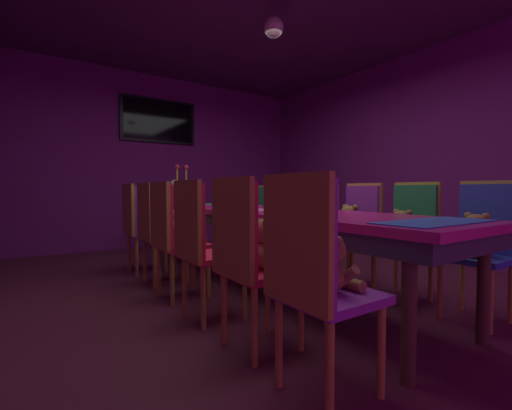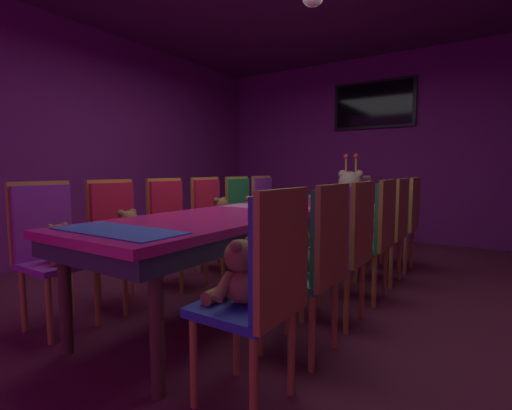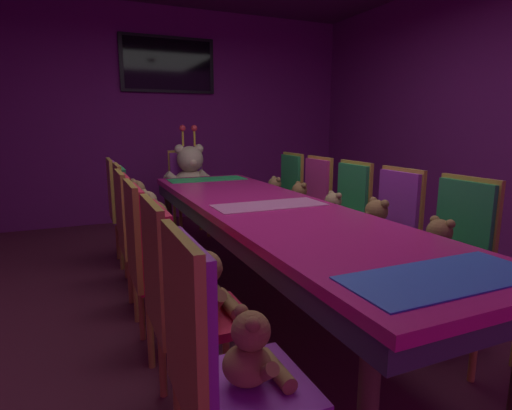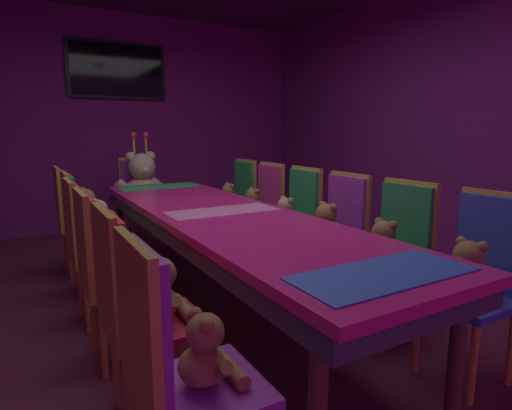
% 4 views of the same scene
% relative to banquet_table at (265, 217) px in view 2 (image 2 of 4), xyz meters
% --- Properties ---
extents(ground_plane, '(7.90, 7.90, 0.00)m').
position_rel_banquet_table_xyz_m(ground_plane, '(0.00, 0.00, -0.66)').
color(ground_plane, '#591E33').
extents(wall_back, '(5.20, 0.12, 2.80)m').
position_rel_banquet_table_xyz_m(wall_back, '(0.00, 3.20, 0.74)').
color(wall_back, '#721E72').
rests_on(wall_back, ground_plane).
extents(wall_left, '(0.12, 6.40, 2.80)m').
position_rel_banquet_table_xyz_m(wall_left, '(-2.60, 0.00, 0.74)').
color(wall_left, '#721E72').
rests_on(wall_left, ground_plane).
extents(banquet_table, '(0.90, 3.47, 0.75)m').
position_rel_banquet_table_xyz_m(banquet_table, '(0.00, 0.00, 0.00)').
color(banquet_table, '#C61E72').
rests_on(banquet_table, ground_plane).
extents(chair_left_0, '(0.42, 0.41, 0.98)m').
position_rel_banquet_table_xyz_m(chair_left_0, '(-0.86, -1.39, -0.06)').
color(chair_left_0, purple).
rests_on(chair_left_0, ground_plane).
extents(teddy_left_0, '(0.21, 0.27, 0.26)m').
position_rel_banquet_table_xyz_m(teddy_left_0, '(-0.72, -1.39, -0.09)').
color(teddy_left_0, olive).
rests_on(teddy_left_0, chair_left_0).
extents(chair_left_1, '(0.42, 0.41, 0.98)m').
position_rel_banquet_table_xyz_m(chair_left_1, '(-0.85, -0.85, -0.06)').
color(chair_left_1, red).
rests_on(chair_left_1, ground_plane).
extents(teddy_left_1, '(0.25, 0.32, 0.30)m').
position_rel_banquet_table_xyz_m(teddy_left_1, '(-0.71, -0.85, -0.07)').
color(teddy_left_1, olive).
rests_on(teddy_left_1, chair_left_1).
extents(chair_left_2, '(0.42, 0.41, 0.98)m').
position_rel_banquet_table_xyz_m(chair_left_2, '(-0.86, -0.27, -0.06)').
color(chair_left_2, red).
rests_on(chair_left_2, ground_plane).
extents(chair_left_3, '(0.42, 0.41, 0.98)m').
position_rel_banquet_table_xyz_m(chair_left_3, '(-0.86, 0.30, -0.06)').
color(chair_left_3, red).
rests_on(chair_left_3, ground_plane).
extents(teddy_left_3, '(0.26, 0.34, 0.32)m').
position_rel_banquet_table_xyz_m(teddy_left_3, '(-0.72, 0.30, -0.06)').
color(teddy_left_3, brown).
rests_on(teddy_left_3, chair_left_3).
extents(chair_left_4, '(0.42, 0.41, 0.98)m').
position_rel_banquet_table_xyz_m(chair_left_4, '(-0.83, 0.83, -0.06)').
color(chair_left_4, '#268C4C').
rests_on(chair_left_4, ground_plane).
extents(teddy_left_4, '(0.25, 0.33, 0.31)m').
position_rel_banquet_table_xyz_m(teddy_left_4, '(-0.69, 0.83, -0.07)').
color(teddy_left_4, tan).
rests_on(teddy_left_4, chair_left_4).
extents(chair_left_5, '(0.42, 0.41, 0.98)m').
position_rel_banquet_table_xyz_m(chair_left_5, '(-0.85, 1.39, -0.06)').
color(chair_left_5, purple).
rests_on(chair_left_5, ground_plane).
extents(teddy_left_5, '(0.27, 0.35, 0.33)m').
position_rel_banquet_table_xyz_m(teddy_left_5, '(-0.70, 1.39, -0.06)').
color(teddy_left_5, '#9E7247').
rests_on(teddy_left_5, chair_left_5).
extents(chair_right_0, '(0.42, 0.41, 0.98)m').
position_rel_banquet_table_xyz_m(chair_right_0, '(0.86, -1.36, -0.06)').
color(chair_right_0, '#2D47B2').
rests_on(chair_right_0, ground_plane).
extents(teddy_right_0, '(0.25, 0.32, 0.30)m').
position_rel_banquet_table_xyz_m(teddy_right_0, '(0.71, -1.36, -0.07)').
color(teddy_right_0, olive).
rests_on(teddy_right_0, chair_right_0).
extents(chair_right_1, '(0.42, 0.41, 0.98)m').
position_rel_banquet_table_xyz_m(chair_right_1, '(0.85, -0.80, -0.06)').
color(chair_right_1, '#268C4C').
rests_on(chair_right_1, ground_plane).
extents(teddy_right_1, '(0.24, 0.32, 0.30)m').
position_rel_banquet_table_xyz_m(teddy_right_1, '(0.71, -0.80, -0.07)').
color(teddy_right_1, olive).
rests_on(teddy_right_1, chair_right_1).
extents(chair_right_2, '(0.42, 0.41, 0.98)m').
position_rel_banquet_table_xyz_m(chair_right_2, '(0.84, -0.26, -0.06)').
color(chair_right_2, purple).
rests_on(chair_right_2, ground_plane).
extents(teddy_right_2, '(0.26, 0.34, 0.32)m').
position_rel_banquet_table_xyz_m(teddy_right_2, '(0.70, -0.26, -0.06)').
color(teddy_right_2, olive).
rests_on(teddy_right_2, chair_right_2).
extents(chair_right_3, '(0.42, 0.41, 0.98)m').
position_rel_banquet_table_xyz_m(chair_right_3, '(0.86, 0.30, -0.06)').
color(chair_right_3, '#268C4C').
rests_on(chair_right_3, ground_plane).
extents(teddy_right_3, '(0.23, 0.30, 0.28)m').
position_rel_banquet_table_xyz_m(teddy_right_3, '(0.72, 0.30, -0.08)').
color(teddy_right_3, tan).
rests_on(teddy_right_3, chair_right_3).
extents(chair_right_4, '(0.42, 0.41, 0.98)m').
position_rel_banquet_table_xyz_m(chair_right_4, '(0.86, 0.85, -0.06)').
color(chair_right_4, '#CC338C').
rests_on(chair_right_4, ground_plane).
extents(teddy_right_4, '(0.24, 0.31, 0.29)m').
position_rel_banquet_table_xyz_m(teddy_right_4, '(0.71, 0.85, -0.07)').
color(teddy_right_4, olive).
rests_on(teddy_right_4, chair_right_4).
extents(chair_right_5, '(0.42, 0.41, 0.98)m').
position_rel_banquet_table_xyz_m(chair_right_5, '(0.87, 1.40, -0.06)').
color(chair_right_5, '#268C4C').
rests_on(chair_right_5, ground_plane).
extents(teddy_right_5, '(0.23, 0.30, 0.28)m').
position_rel_banquet_table_xyz_m(teddy_right_5, '(0.72, 1.40, -0.08)').
color(teddy_right_5, '#9E7247').
rests_on(teddy_right_5, chair_right_5).
extents(throne_chair, '(0.41, 0.42, 0.98)m').
position_rel_banquet_table_xyz_m(throne_chair, '(0.00, 2.28, -0.06)').
color(throne_chair, purple).
rests_on(throne_chair, ground_plane).
extents(king_teddy_bear, '(0.64, 0.49, 0.82)m').
position_rel_banquet_table_xyz_m(king_teddy_bear, '(0.00, 2.11, 0.06)').
color(king_teddy_bear, beige).
rests_on(king_teddy_bear, throne_chair).
extents(wall_tv, '(1.22, 0.06, 0.71)m').
position_rel_banquet_table_xyz_m(wall_tv, '(0.00, 3.11, 1.39)').
color(wall_tv, black).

